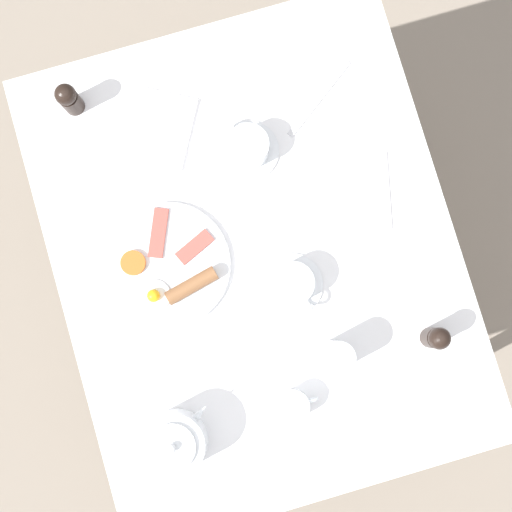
# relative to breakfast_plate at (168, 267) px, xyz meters

# --- Properties ---
(ground_plane) EXTENTS (8.00, 8.00, 0.00)m
(ground_plane) POSITION_rel_breakfast_plate_xyz_m (0.18, -0.03, -0.77)
(ground_plane) COLOR gray
(table) EXTENTS (0.84, 1.04, 0.76)m
(table) POSITION_rel_breakfast_plate_xyz_m (0.18, -0.03, -0.09)
(table) COLOR white
(table) RESTS_ON ground_plane
(breakfast_plate) EXTENTS (0.27, 0.27, 0.04)m
(breakfast_plate) POSITION_rel_breakfast_plate_xyz_m (0.00, 0.00, 0.00)
(breakfast_plate) COLOR white
(breakfast_plate) RESTS_ON table
(teapot_near) EXTENTS (0.18, 0.13, 0.12)m
(teapot_near) POSITION_rel_breakfast_plate_xyz_m (-0.08, -0.35, 0.04)
(teapot_near) COLOR white
(teapot_near) RESTS_ON table
(teacup_with_saucer_left) EXTENTS (0.13, 0.13, 0.07)m
(teacup_with_saucer_left) POSITION_rel_breakfast_plate_xyz_m (0.23, 0.20, 0.02)
(teacup_with_saucer_left) COLOR white
(teacup_with_saucer_left) RESTS_ON table
(teacup_with_saucer_right) EXTENTS (0.13, 0.13, 0.07)m
(teacup_with_saucer_right) POSITION_rel_breakfast_plate_xyz_m (0.24, -0.11, 0.02)
(teacup_with_saucer_right) COLOR white
(teacup_with_saucer_right) RESTS_ON table
(water_glass_tall) EXTENTS (0.07, 0.07, 0.11)m
(water_glass_tall) POSITION_rel_breakfast_plate_xyz_m (0.28, -0.27, 0.04)
(water_glass_tall) COLOR white
(water_glass_tall) RESTS_ON table
(creamer_jug) EXTENTS (0.08, 0.06, 0.05)m
(creamer_jug) POSITION_rel_breakfast_plate_xyz_m (0.17, -0.35, 0.02)
(creamer_jug) COLOR white
(creamer_jug) RESTS_ON table
(pepper_grinder) EXTENTS (0.05, 0.05, 0.10)m
(pepper_grinder) POSITION_rel_breakfast_plate_xyz_m (-0.10, 0.39, 0.04)
(pepper_grinder) COLOR black
(pepper_grinder) RESTS_ON table
(salt_grinder) EXTENTS (0.05, 0.05, 0.10)m
(salt_grinder) POSITION_rel_breakfast_plate_xyz_m (0.49, -0.30, 0.04)
(salt_grinder) COLOR black
(salt_grinder) RESTS_ON table
(napkin_folded) EXTENTS (0.19, 0.20, 0.01)m
(napkin_folded) POSITION_rel_breakfast_plate_xyz_m (0.06, 0.29, -0.01)
(napkin_folded) COLOR white
(napkin_folded) RESTS_ON table
(fork_by_plate) EXTENTS (0.05, 0.17, 0.00)m
(fork_by_plate) POSITION_rel_breakfast_plate_xyz_m (0.49, 0.03, -0.01)
(fork_by_plate) COLOR silver
(fork_by_plate) RESTS_ON table
(knife_by_plate) EXTENTS (0.18, 0.13, 0.00)m
(knife_by_plate) POSITION_rel_breakfast_plate_xyz_m (0.41, 0.26, -0.01)
(knife_by_plate) COLOR silver
(knife_by_plate) RESTS_ON table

